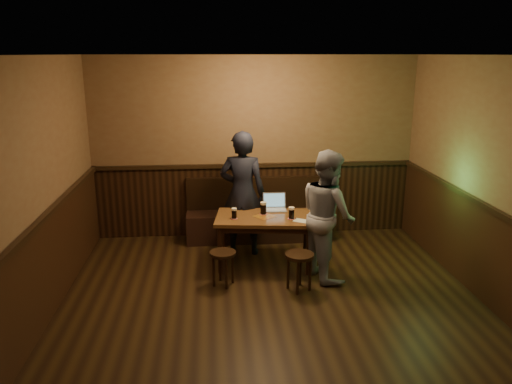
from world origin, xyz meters
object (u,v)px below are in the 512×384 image
object	(u,v)px
pub_table	(265,223)
stool_left	(223,258)
pint_right	(291,213)
pint_mid	(263,208)
pint_left	(234,213)
laptop	(275,206)
bench	(258,219)
person_grey	(328,215)
person_suit	(242,193)
stool_right	(299,261)

from	to	relation	value
pub_table	stool_left	world-z (taller)	pub_table
pint_right	pub_table	bearing A→B (deg)	159.40
pint_mid	pint_right	size ratio (longest dim) A/B	1.08
pint_mid	pint_right	distance (m)	0.41
pint_left	pint_mid	xyz separation A→B (m)	(0.41, 0.15, 0.01)
stool_left	pint_mid	world-z (taller)	pint_mid
stool_left	laptop	distance (m)	1.21
pub_table	laptop	distance (m)	0.37
bench	person_grey	world-z (taller)	person_grey
pub_table	laptop	bearing A→B (deg)	66.59
pint_mid	person_suit	world-z (taller)	person_suit
stool_left	stool_right	size ratio (longest dim) A/B	0.93
pint_left	stool_left	bearing A→B (deg)	-107.89
person_suit	bench	bearing A→B (deg)	-104.52
person_suit	pint_right	bearing A→B (deg)	146.84
bench	person_grey	size ratio (longest dim) A/B	1.32
person_suit	laptop	bearing A→B (deg)	168.39
bench	person_suit	world-z (taller)	person_suit
bench	stool_right	distance (m)	1.86
pint_mid	stool_left	bearing A→B (deg)	-130.64
stool_left	pint_left	distance (m)	0.69
pub_table	stool_right	size ratio (longest dim) A/B	2.92
pub_table	pint_right	xyz separation A→B (m)	(0.34, -0.13, 0.17)
pub_table	stool_left	xyz separation A→B (m)	(-0.58, -0.57, -0.25)
pint_right	bench	bearing A→B (deg)	106.47
pub_table	person_suit	world-z (taller)	person_suit
stool_left	pint_mid	xyz separation A→B (m)	(0.57, 0.67, 0.43)
pub_table	pint_mid	distance (m)	0.20
stool_left	bench	bearing A→B (deg)	70.04
stool_right	pint_mid	world-z (taller)	pint_mid
pint_right	person_grey	distance (m)	0.51
person_grey	laptop	bearing A→B (deg)	27.70
stool_right	laptop	world-z (taller)	laptop
pint_right	laptop	bearing A→B (deg)	112.46
pint_right	pint_mid	bearing A→B (deg)	147.70
pint_right	laptop	distance (m)	0.45
bench	stool_left	world-z (taller)	bench
pint_left	laptop	bearing A→B (deg)	30.48
bench	pint_mid	xyz separation A→B (m)	(-0.01, -0.93, 0.48)
stool_right	pint_left	bearing A→B (deg)	135.56
pub_table	bench	bearing A→B (deg)	96.97
pub_table	laptop	xyz separation A→B (m)	(0.17, 0.29, 0.15)
pint_left	person_suit	world-z (taller)	person_suit
stool_right	pint_left	xyz separation A→B (m)	(-0.75, 0.74, 0.39)
pub_table	pint_mid	world-z (taller)	pint_mid
stool_left	person_suit	bearing A→B (deg)	73.44
stool_left	pint_right	world-z (taller)	pint_right
bench	person_suit	xyz separation A→B (m)	(-0.27, -0.55, 0.58)
bench	person_suit	distance (m)	0.85
bench	pint_right	world-z (taller)	bench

